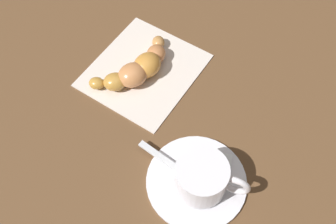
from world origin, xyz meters
name	(u,v)px	position (x,y,z in m)	size (l,w,h in m)	color
ground_plane	(165,129)	(0.00, 0.00, 0.00)	(1.80, 1.80, 0.00)	brown
saucer	(196,181)	(0.09, -0.02, 0.00)	(0.14, 0.14, 0.01)	white
espresso_cup	(203,178)	(0.10, -0.02, 0.03)	(0.09, 0.07, 0.05)	white
teaspoon	(187,175)	(0.08, -0.03, 0.01)	(0.12, 0.04, 0.01)	silver
sugar_packet	(209,157)	(0.08, 0.01, 0.01)	(0.06, 0.02, 0.01)	white
napkin	(144,70)	(-0.10, 0.05, 0.00)	(0.16, 0.18, 0.00)	silver
croissant	(138,69)	(-0.10, 0.03, 0.02)	(0.07, 0.16, 0.03)	#C48C3A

